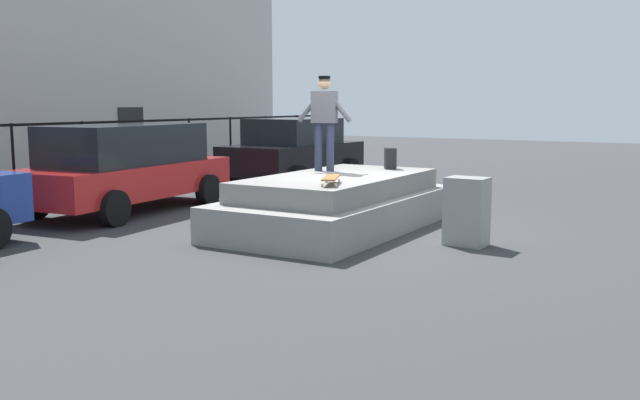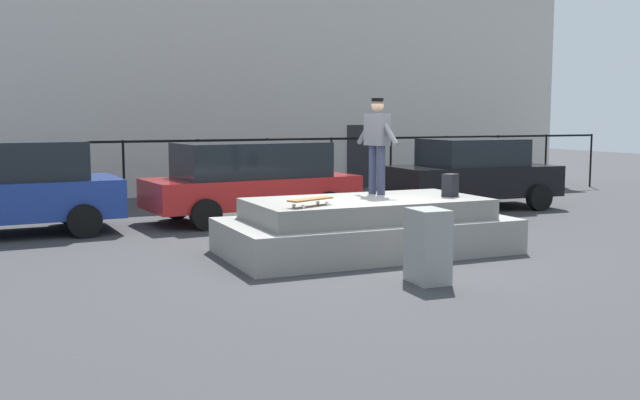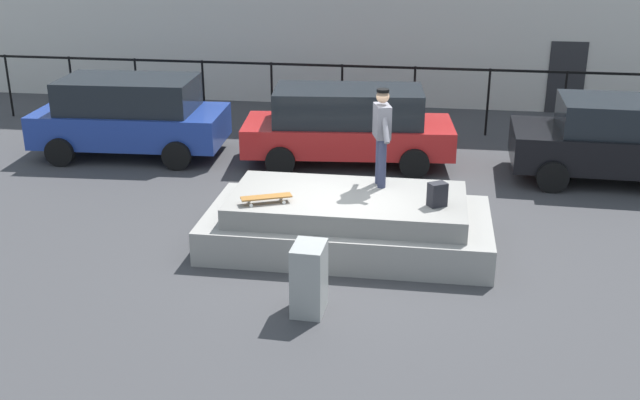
{
  "view_description": "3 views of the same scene",
  "coord_description": "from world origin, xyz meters",
  "px_view_note": "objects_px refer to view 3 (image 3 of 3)",
  "views": [
    {
      "loc": [
        -10.17,
        -5.48,
        2.13
      ],
      "look_at": [
        0.32,
        0.73,
        0.42
      ],
      "focal_mm": 38.96,
      "sensor_mm": 36.0,
      "label": 1
    },
    {
      "loc": [
        -5.57,
        -10.64,
        2.3
      ],
      "look_at": [
        -0.45,
        0.97,
        0.83
      ],
      "focal_mm": 41.21,
      "sensor_mm": 36.0,
      "label": 2
    },
    {
      "loc": [
        1.38,
        -11.56,
        5.35
      ],
      "look_at": [
        -0.48,
        0.73,
        0.6
      ],
      "focal_mm": 42.52,
      "sensor_mm": 36.0,
      "label": 3
    }
  ],
  "objects_px": {
    "skateboard": "(266,197)",
    "car_blue_hatchback_near": "(130,115)",
    "skateboarder": "(382,130)",
    "utility_box": "(309,278)",
    "car_red_hatchback_mid": "(348,124)",
    "car_black_sedan_far": "(613,140)",
    "backpack": "(437,194)"
  },
  "relations": [
    {
      "from": "skateboard",
      "to": "car_blue_hatchback_near",
      "type": "bearing_deg",
      "value": 130.86
    },
    {
      "from": "skateboarder",
      "to": "car_blue_hatchback_near",
      "type": "bearing_deg",
      "value": 147.72
    },
    {
      "from": "utility_box",
      "to": "skateboarder",
      "type": "bearing_deg",
      "value": 77.88
    },
    {
      "from": "skateboarder",
      "to": "car_red_hatchback_mid",
      "type": "xyz_separation_m",
      "value": [
        -1.01,
        3.92,
        -0.99
      ]
    },
    {
      "from": "skateboarder",
      "to": "car_black_sedan_far",
      "type": "distance_m",
      "value": 5.95
    },
    {
      "from": "backpack",
      "to": "car_red_hatchback_mid",
      "type": "xyz_separation_m",
      "value": [
        -1.99,
        4.77,
        -0.2
      ]
    },
    {
      "from": "backpack",
      "to": "car_black_sedan_far",
      "type": "relative_size",
      "value": 0.09
    },
    {
      "from": "skateboarder",
      "to": "skateboard",
      "type": "relative_size",
      "value": 2.01
    },
    {
      "from": "car_blue_hatchback_near",
      "to": "car_black_sedan_far",
      "type": "height_order",
      "value": "car_blue_hatchback_near"
    },
    {
      "from": "skateboard",
      "to": "utility_box",
      "type": "distance_m",
      "value": 2.1
    },
    {
      "from": "car_black_sedan_far",
      "to": "utility_box",
      "type": "distance_m",
      "value": 8.49
    },
    {
      "from": "car_blue_hatchback_near",
      "to": "car_red_hatchback_mid",
      "type": "height_order",
      "value": "car_blue_hatchback_near"
    },
    {
      "from": "skateboarder",
      "to": "backpack",
      "type": "bearing_deg",
      "value": -41.02
    },
    {
      "from": "skateboarder",
      "to": "utility_box",
      "type": "height_order",
      "value": "skateboarder"
    },
    {
      "from": "skateboarder",
      "to": "car_blue_hatchback_near",
      "type": "distance_m",
      "value": 7.23
    },
    {
      "from": "utility_box",
      "to": "skateboard",
      "type": "bearing_deg",
      "value": 121.74
    },
    {
      "from": "utility_box",
      "to": "car_red_hatchback_mid",
      "type": "bearing_deg",
      "value": 94.63
    },
    {
      "from": "car_red_hatchback_mid",
      "to": "car_black_sedan_far",
      "type": "distance_m",
      "value": 5.63
    },
    {
      "from": "backpack",
      "to": "utility_box",
      "type": "relative_size",
      "value": 0.38
    },
    {
      "from": "car_blue_hatchback_near",
      "to": "utility_box",
      "type": "bearing_deg",
      "value": -51.91
    },
    {
      "from": "skateboarder",
      "to": "car_black_sedan_far",
      "type": "relative_size",
      "value": 0.4
    },
    {
      "from": "car_blue_hatchback_near",
      "to": "skateboard",
      "type": "bearing_deg",
      "value": -49.14
    },
    {
      "from": "backpack",
      "to": "car_black_sedan_far",
      "type": "bearing_deg",
      "value": 18.84
    },
    {
      "from": "skateboarder",
      "to": "utility_box",
      "type": "xyz_separation_m",
      "value": [
        -0.77,
        -2.93,
        -1.38
      ]
    },
    {
      "from": "backpack",
      "to": "utility_box",
      "type": "distance_m",
      "value": 2.78
    },
    {
      "from": "car_red_hatchback_mid",
      "to": "utility_box",
      "type": "relative_size",
      "value": 4.66
    },
    {
      "from": "skateboard",
      "to": "car_black_sedan_far",
      "type": "height_order",
      "value": "car_black_sedan_far"
    },
    {
      "from": "car_black_sedan_far",
      "to": "car_blue_hatchback_near",
      "type": "bearing_deg",
      "value": 178.92
    },
    {
      "from": "skateboard",
      "to": "backpack",
      "type": "height_order",
      "value": "backpack"
    },
    {
      "from": "backpack",
      "to": "car_red_hatchback_mid",
      "type": "distance_m",
      "value": 5.17
    },
    {
      "from": "skateboard",
      "to": "car_blue_hatchback_near",
      "type": "xyz_separation_m",
      "value": [
        -4.3,
        4.97,
        -0.06
      ]
    },
    {
      "from": "skateboard",
      "to": "utility_box",
      "type": "xyz_separation_m",
      "value": [
        0.99,
        -1.78,
        -0.5
      ]
    }
  ]
}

